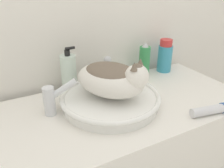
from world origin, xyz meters
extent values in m
cube|color=silver|center=(0.00, 0.58, 1.20)|extent=(8.00, 0.05, 2.40)
cylinder|color=white|center=(-0.05, 0.28, 0.91)|extent=(0.39, 0.39, 0.04)
torus|color=white|center=(-0.05, 0.28, 0.93)|extent=(0.41, 0.41, 0.02)
ellipsoid|color=silver|center=(-0.05, 0.28, 1.00)|extent=(0.31, 0.34, 0.13)
ellipsoid|color=#6B5B4C|center=(-0.05, 0.28, 1.04)|extent=(0.24, 0.26, 0.06)
sphere|color=silver|center=(0.01, 0.18, 1.04)|extent=(0.09, 0.09, 0.09)
sphere|color=#6B5B4C|center=(0.01, 0.18, 1.07)|extent=(0.05, 0.05, 0.05)
cone|color=#6B5B4C|center=(-0.01, 0.17, 1.09)|extent=(0.03, 0.03, 0.03)
cone|color=#6B5B4C|center=(0.03, 0.20, 1.09)|extent=(0.03, 0.03, 0.03)
cylinder|color=#6B5B4C|center=(-0.02, 0.41, 0.96)|extent=(0.14, 0.09, 0.03)
cylinder|color=silver|center=(-0.28, 0.33, 0.92)|extent=(0.04, 0.04, 0.07)
cylinder|color=silver|center=(-0.23, 0.32, 0.99)|extent=(0.12, 0.05, 0.08)
cylinder|color=silver|center=(-0.28, 0.33, 0.98)|extent=(0.04, 0.04, 0.04)
cylinder|color=silver|center=(-0.15, 0.47, 0.98)|extent=(0.07, 0.07, 0.17)
cylinder|color=black|center=(-0.15, 0.47, 1.08)|extent=(0.02, 0.02, 0.02)
cylinder|color=black|center=(-0.14, 0.47, 1.09)|extent=(0.04, 0.01, 0.01)
cylinder|color=silver|center=(0.04, 0.47, 0.95)|extent=(0.04, 0.04, 0.11)
sphere|color=#B7B7BC|center=(0.04, 0.47, 1.01)|extent=(0.04, 0.04, 0.04)
cylinder|color=#338C4C|center=(0.25, 0.47, 0.97)|extent=(0.06, 0.06, 0.16)
cone|color=#B7B7BC|center=(0.25, 0.47, 1.06)|extent=(0.03, 0.03, 0.02)
cylinder|color=teal|center=(0.39, 0.47, 0.96)|extent=(0.08, 0.08, 0.14)
cylinder|color=red|center=(0.39, 0.47, 1.05)|extent=(0.06, 0.06, 0.03)
cylinder|color=silver|center=(0.24, 0.04, 0.91)|extent=(0.14, 0.06, 0.04)
cylinder|color=#3866AD|center=(0.32, 0.03, 0.91)|extent=(0.03, 0.04, 0.04)
camera|label=1|loc=(-0.44, -0.46, 1.39)|focal=38.00mm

